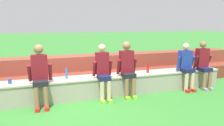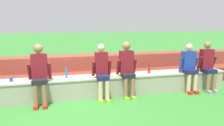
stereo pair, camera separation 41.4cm
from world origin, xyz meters
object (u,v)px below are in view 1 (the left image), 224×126
Objects in this scene: person_left_of_center at (40,74)px; person_right_of_center at (127,67)px; water_bottle_mid_right at (66,74)px; plastic_cup_middle at (10,81)px; person_far_right at (186,65)px; water_bottle_near_left at (148,69)px; person_rightmost_edge at (204,63)px; person_center at (103,71)px.

person_right_of_center is (2.22, 0.03, 0.01)m from person_left_of_center.
water_bottle_mid_right is 1.34m from plastic_cup_middle.
person_far_right is 1.17m from water_bottle_near_left.
person_rightmost_edge is 12.86× the size of plastic_cup_middle.
water_bottle_mid_right is at bearing 26.77° from person_left_of_center.
water_bottle_mid_right is at bearing 175.02° from person_far_right.
person_center reaches higher than water_bottle_near_left.
person_right_of_center is at bearing 0.78° from person_left_of_center.
water_bottle_near_left is at bearing -1.70° from water_bottle_mid_right.
water_bottle_mid_right is at bearing 160.08° from person_center.
person_left_of_center is 5.28× the size of water_bottle_mid_right.
person_far_right is 3.47m from water_bottle_mid_right.
water_bottle_mid_right is at bearing 175.25° from person_rightmost_edge.
person_rightmost_edge is at bearing -3.08° from plastic_cup_middle.
water_bottle_mid_right is (-1.58, 0.29, -0.12)m from person_right_of_center.
water_bottle_mid_right is (-3.46, 0.30, -0.07)m from person_far_right.
plastic_cup_middle is at bearing 176.92° from person_rightmost_edge.
person_rightmost_edge is 5.12× the size of water_bottle_mid_right.
person_left_of_center is 6.25× the size of water_bottle_near_left.
person_right_of_center reaches higher than person_far_right.
person_left_of_center is 2.96m from water_bottle_near_left.
water_bottle_near_left is at bearing 4.88° from person_left_of_center.
person_right_of_center reaches higher than person_left_of_center.
person_center reaches higher than water_bottle_mid_right.
person_far_right is 12.47× the size of plastic_cup_middle.
person_far_right is 4.80m from plastic_cup_middle.
plastic_cup_middle is (-3.65, 0.02, -0.06)m from water_bottle_near_left.
person_left_of_center is at bearing -179.74° from person_far_right.
person_right_of_center is at bearing 179.65° from person_far_right.
person_left_of_center is at bearing -179.22° from person_right_of_center.
person_right_of_center reaches higher than person_rightmost_edge.
water_bottle_near_left reaches higher than plastic_cup_middle.
person_right_of_center is 6.27× the size of water_bottle_near_left.
person_left_of_center reaches higher than water_bottle_near_left.
person_center is 0.96m from water_bottle_mid_right.
plastic_cup_middle is (-0.70, 0.27, -0.20)m from person_left_of_center.
plastic_cup_middle is at bearing 172.90° from person_center.
plastic_cup_middle is (-5.38, 0.29, -0.16)m from person_rightmost_edge.
person_far_right is at bearing -0.35° from person_right_of_center.
person_right_of_center reaches higher than water_bottle_near_left.
person_left_of_center is at bearing -21.33° from plastic_cup_middle.
person_left_of_center is 4.68m from person_rightmost_edge.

